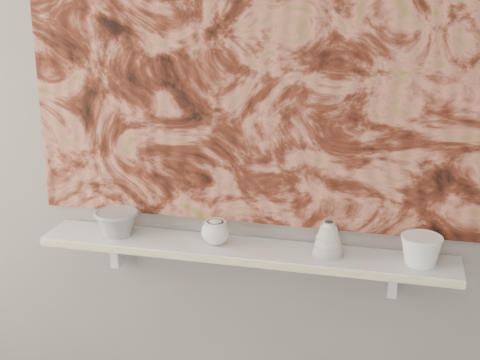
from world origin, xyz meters
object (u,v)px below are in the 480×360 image
(painting, at_px, (250,59))
(cup_cream, at_px, (215,232))
(shelf, at_px, (244,251))
(bowl_white, at_px, (421,250))
(bell_vessel, at_px, (328,238))
(bowl_grey, at_px, (117,223))

(painting, height_order, cup_cream, painting)
(shelf, distance_m, cup_cream, 0.12)
(cup_cream, height_order, bowl_white, bowl_white)
(bell_vessel, bearing_deg, painting, 163.81)
(painting, xyz_separation_m, bell_vessel, (0.28, -0.08, -0.55))
(cup_cream, bearing_deg, shelf, 0.00)
(bowl_grey, height_order, cup_cream, bowl_grey)
(bell_vessel, height_order, bowl_white, bell_vessel)
(shelf, xyz_separation_m, painting, (0.00, 0.08, 0.62))
(bowl_white, bearing_deg, bell_vessel, 180.00)
(cup_cream, relative_size, bowl_white, 0.72)
(cup_cream, bearing_deg, painting, 38.94)
(shelf, bearing_deg, bell_vessel, 0.00)
(painting, bearing_deg, shelf, -90.00)
(painting, distance_m, bowl_white, 0.80)
(shelf, bearing_deg, cup_cream, 180.00)
(bowl_grey, bearing_deg, painting, 10.05)
(shelf, relative_size, bowl_grey, 9.10)
(shelf, bearing_deg, bowl_white, 0.00)
(painting, relative_size, bell_vessel, 13.13)
(shelf, distance_m, painting, 0.63)
(bowl_white, bearing_deg, bowl_grey, 180.00)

